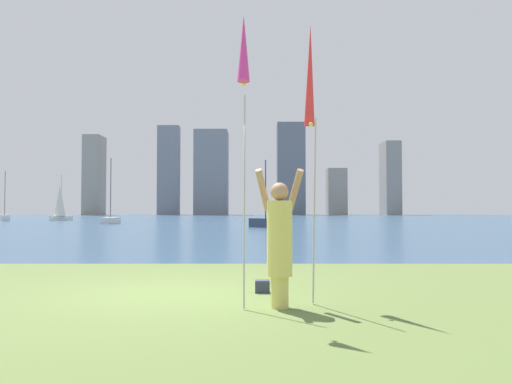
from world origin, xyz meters
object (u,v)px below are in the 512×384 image
kite_flag_right (308,81)px  bag (261,286)px  sailboat_2 (109,220)px  person (278,239)px  kite_flag_left (242,59)px  sailboat_0 (2,218)px  sailboat_3 (264,222)px  sailboat_4 (58,203)px

kite_flag_right → bag: size_ratio=17.54×
sailboat_2 → person: bearing=-70.6°
kite_flag_left → sailboat_0: 57.56m
kite_flag_right → bag: 3.27m
sailboat_0 → sailboat_3: size_ratio=1.14×
bag → sailboat_2: size_ratio=0.04×
kite_flag_right → bag: kite_flag_right is taller
person → sailboat_2: 41.06m
person → kite_flag_right: 2.40m
person → kite_flag_right: (0.48, 0.52, 2.29)m
kite_flag_right → sailboat_0: size_ratio=0.71×
sailboat_2 → sailboat_4: sailboat_2 is taller
sailboat_0 → sailboat_4: 6.08m
person → sailboat_4: bearing=95.1°
sailboat_0 → kite_flag_right: bearing=-59.2°
kite_flag_left → sailboat_2: 41.35m
person → bag: 1.50m
sailboat_2 → sailboat_3: 16.71m
kite_flag_right → sailboat_0: 57.28m
kite_flag_left → sailboat_2: bearing=108.6°
kite_flag_left → sailboat_4: 57.44m
kite_flag_left → sailboat_3: sailboat_3 is taller
kite_flag_right → sailboat_4: (-24.06, 51.69, -1.18)m
sailboat_2 → sailboat_0: bearing=144.3°
sailboat_0 → sailboat_2: bearing=-35.7°
kite_flag_right → sailboat_0: bearing=120.8°
sailboat_3 → sailboat_2: bearing=147.0°
kite_flag_right → bag: (-0.70, 0.71, -3.12)m
sailboat_0 → sailboat_4: size_ratio=1.04×
sailboat_2 → sailboat_4: bearing=126.4°
kite_flag_left → kite_flag_right: bearing=42.6°
person → sailboat_0: bearing=101.0°
sailboat_0 → sailboat_2: 18.72m
sailboat_3 → sailboat_4: bearing=136.7°
kite_flag_right → sailboat_2: bearing=110.3°
kite_flag_left → sailboat_0: size_ratio=0.68×
person → kite_flag_right: size_ratio=0.47×
bag → sailboat_4: size_ratio=0.04×
person → sailboat_3: 29.63m
person → sailboat_2: sailboat_2 is taller
sailboat_2 → sailboat_3: bearing=-33.0°
sailboat_4 → bag: bearing=-65.4°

